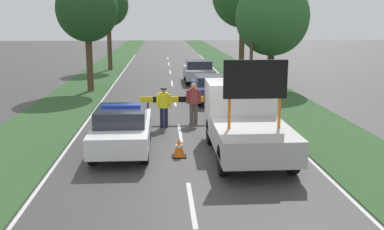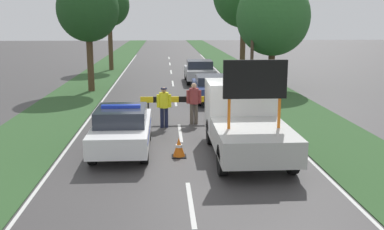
{
  "view_description": "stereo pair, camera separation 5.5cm",
  "coord_description": "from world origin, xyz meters",
  "px_view_note": "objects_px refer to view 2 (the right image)",
  "views": [
    {
      "loc": [
        -0.67,
        -14.21,
        4.41
      ],
      "look_at": [
        0.35,
        1.13,
        1.1
      ],
      "focal_mm": 42.0,
      "sensor_mm": 36.0,
      "label": 1
    },
    {
      "loc": [
        -0.61,
        -14.22,
        4.41
      ],
      "look_at": [
        0.35,
        1.13,
        1.1
      ],
      "focal_mm": 42.0,
      "sensor_mm": 36.0,
      "label": 2
    }
  ],
  "objects_px": {
    "queued_car_sedan_silver": "(199,71)",
    "work_truck": "(245,120)",
    "roadside_tree_near_left": "(273,17)",
    "queued_car_hatch_blue": "(211,87)",
    "police_car": "(122,128)",
    "traffic_cone_near_police": "(230,117)",
    "roadside_tree_mid_left": "(109,5)",
    "police_officer": "(164,104)",
    "pedestrian_civilian": "(194,100)",
    "traffic_cone_centre_front": "(179,147)",
    "roadside_tree_mid_right": "(88,10)",
    "utility_pole": "(253,16)",
    "road_barrier": "(179,101)"
  },
  "relations": [
    {
      "from": "queued_car_sedan_silver",
      "to": "work_truck",
      "type": "bearing_deg",
      "value": 90.55
    },
    {
      "from": "roadside_tree_near_left",
      "to": "work_truck",
      "type": "bearing_deg",
      "value": -106.81
    },
    {
      "from": "work_truck",
      "to": "queued_car_hatch_blue",
      "type": "xyz_separation_m",
      "value": [
        -0.12,
        9.71,
        -0.37
      ]
    },
    {
      "from": "police_car",
      "to": "roadside_tree_near_left",
      "type": "xyz_separation_m",
      "value": [
        8.32,
        13.57,
        3.71
      ]
    },
    {
      "from": "queued_car_hatch_blue",
      "to": "police_car",
      "type": "bearing_deg",
      "value": 66.85
    },
    {
      "from": "traffic_cone_near_police",
      "to": "queued_car_hatch_blue",
      "type": "xyz_separation_m",
      "value": [
        -0.24,
        5.65,
        0.43
      ]
    },
    {
      "from": "roadside_tree_mid_left",
      "to": "traffic_cone_near_police",
      "type": "bearing_deg",
      "value": -70.84
    },
    {
      "from": "police_officer",
      "to": "pedestrian_civilian",
      "type": "bearing_deg",
      "value": -144.09
    },
    {
      "from": "work_truck",
      "to": "traffic_cone_centre_front",
      "type": "bearing_deg",
      "value": 8.36
    },
    {
      "from": "police_car",
      "to": "roadside_tree_mid_right",
      "type": "distance_m",
      "value": 13.99
    },
    {
      "from": "traffic_cone_centre_front",
      "to": "queued_car_sedan_silver",
      "type": "bearing_deg",
      "value": 83.3
    },
    {
      "from": "pedestrian_civilian",
      "to": "utility_pole",
      "type": "xyz_separation_m",
      "value": [
        4.15,
        8.69,
        3.51
      ]
    },
    {
      "from": "police_officer",
      "to": "roadside_tree_mid_left",
      "type": "height_order",
      "value": "roadside_tree_mid_left"
    },
    {
      "from": "queued_car_hatch_blue",
      "to": "roadside_tree_mid_right",
      "type": "height_order",
      "value": "roadside_tree_mid_right"
    },
    {
      "from": "road_barrier",
      "to": "traffic_cone_near_police",
      "type": "height_order",
      "value": "road_barrier"
    },
    {
      "from": "road_barrier",
      "to": "traffic_cone_centre_front",
      "type": "xyz_separation_m",
      "value": [
        -0.17,
        -5.09,
        -0.61
      ]
    },
    {
      "from": "traffic_cone_near_police",
      "to": "utility_pole",
      "type": "height_order",
      "value": "utility_pole"
    },
    {
      "from": "police_car",
      "to": "utility_pole",
      "type": "bearing_deg",
      "value": 57.16
    },
    {
      "from": "traffic_cone_centre_front",
      "to": "police_car",
      "type": "bearing_deg",
      "value": 157.03
    },
    {
      "from": "roadside_tree_near_left",
      "to": "police_officer",
      "type": "bearing_deg",
      "value": -123.85
    },
    {
      "from": "roadside_tree_near_left",
      "to": "roadside_tree_mid_right",
      "type": "bearing_deg",
      "value": -177.16
    },
    {
      "from": "police_car",
      "to": "work_truck",
      "type": "relative_size",
      "value": 0.87
    },
    {
      "from": "traffic_cone_near_police",
      "to": "roadside_tree_mid_right",
      "type": "xyz_separation_m",
      "value": [
        -7.26,
        9.37,
        4.61
      ]
    },
    {
      "from": "road_barrier",
      "to": "pedestrian_civilian",
      "type": "distance_m",
      "value": 0.77
    },
    {
      "from": "pedestrian_civilian",
      "to": "roadside_tree_mid_left",
      "type": "relative_size",
      "value": 0.24
    },
    {
      "from": "traffic_cone_centre_front",
      "to": "traffic_cone_near_police",
      "type": "bearing_deg",
      "value": 62.39
    },
    {
      "from": "traffic_cone_centre_front",
      "to": "roadside_tree_near_left",
      "type": "distance_m",
      "value": 16.29
    },
    {
      "from": "police_car",
      "to": "traffic_cone_centre_front",
      "type": "bearing_deg",
      "value": -27.2
    },
    {
      "from": "police_car",
      "to": "pedestrian_civilian",
      "type": "relative_size",
      "value": 2.62
    },
    {
      "from": "queued_car_hatch_blue",
      "to": "traffic_cone_near_police",
      "type": "bearing_deg",
      "value": 92.43
    },
    {
      "from": "queued_car_sedan_silver",
      "to": "utility_pole",
      "type": "xyz_separation_m",
      "value": [
        2.91,
        -4.03,
        3.73
      ]
    },
    {
      "from": "work_truck",
      "to": "traffic_cone_near_police",
      "type": "bearing_deg",
      "value": -92.85
    },
    {
      "from": "traffic_cone_near_police",
      "to": "utility_pole",
      "type": "distance_m",
      "value": 10.21
    },
    {
      "from": "road_barrier",
      "to": "roadside_tree_mid_right",
      "type": "bearing_deg",
      "value": 118.39
    },
    {
      "from": "roadside_tree_near_left",
      "to": "roadside_tree_mid_left",
      "type": "relative_size",
      "value": 0.94
    },
    {
      "from": "road_barrier",
      "to": "traffic_cone_centre_front",
      "type": "distance_m",
      "value": 5.13
    },
    {
      "from": "roadside_tree_mid_left",
      "to": "queued_car_hatch_blue",
      "type": "bearing_deg",
      "value": -65.37
    },
    {
      "from": "police_officer",
      "to": "pedestrian_civilian",
      "type": "distance_m",
      "value": 1.39
    },
    {
      "from": "roadside_tree_near_left",
      "to": "traffic_cone_near_police",
      "type": "bearing_deg",
      "value": -112.49
    },
    {
      "from": "traffic_cone_near_police",
      "to": "traffic_cone_centre_front",
      "type": "distance_m",
      "value": 5.01
    },
    {
      "from": "roadside_tree_near_left",
      "to": "road_barrier",
      "type": "bearing_deg",
      "value": -123.99
    },
    {
      "from": "road_barrier",
      "to": "pedestrian_civilian",
      "type": "xyz_separation_m",
      "value": [
        0.63,
        -0.43,
        0.1
      ]
    },
    {
      "from": "road_barrier",
      "to": "queued_car_hatch_blue",
      "type": "relative_size",
      "value": 0.75
    },
    {
      "from": "road_barrier",
      "to": "pedestrian_civilian",
      "type": "bearing_deg",
      "value": -36.57
    },
    {
      "from": "work_truck",
      "to": "police_car",
      "type": "bearing_deg",
      "value": -7.2
    },
    {
      "from": "police_car",
      "to": "queued_car_sedan_silver",
      "type": "xyz_separation_m",
      "value": [
        3.93,
        16.57,
        0.03
      ]
    },
    {
      "from": "traffic_cone_centre_front",
      "to": "roadside_tree_near_left",
      "type": "relative_size",
      "value": 0.09
    },
    {
      "from": "queued_car_hatch_blue",
      "to": "roadside_tree_near_left",
      "type": "xyz_separation_m",
      "value": [
        4.35,
        4.28,
        3.74
      ]
    },
    {
      "from": "work_truck",
      "to": "roadside_tree_mid_left",
      "type": "relative_size",
      "value": 0.72
    },
    {
      "from": "police_car",
      "to": "roadside_tree_mid_left",
      "type": "distance_m",
      "value": 25.45
    }
  ]
}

